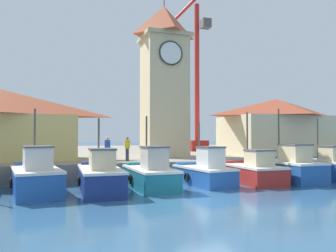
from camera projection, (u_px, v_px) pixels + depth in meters
ground_plane at (209, 199)px, 14.41m from camera, size 300.00×300.00×0.00m
quay_wharf at (114, 155)px, 39.80m from camera, size 120.00×40.00×1.12m
fishing_boat_left_outer at (36, 177)px, 15.68m from camera, size 2.82×5.21×4.14m
fishing_boat_left_inner at (100, 177)px, 16.19m from camera, size 2.00×5.14×3.70m
fishing_boat_mid_left at (150, 174)px, 17.42m from camera, size 2.13×4.86×3.88m
fishing_boat_center at (204, 172)px, 18.60m from camera, size 2.50×4.33×3.55m
fishing_boat_mid_right at (253, 171)px, 19.32m from camera, size 2.26×4.36×4.26m
fishing_boat_right_inner at (286, 168)px, 20.28m from camera, size 2.31×5.16×4.55m
fishing_boat_right_outer at (324, 167)px, 21.33m from camera, size 1.96×4.40×3.99m
clock_tower at (164, 76)px, 27.33m from camera, size 3.85×3.85×14.23m
warehouse_right at (277, 126)px, 30.05m from camera, size 9.76×6.50×5.09m
port_crane_near at (196, 94)px, 37.24m from camera, size 4.24×6.65×17.76m
dock_worker_near_tower at (107, 149)px, 20.96m from camera, size 0.34×0.22×1.62m
dock_worker_along_quay at (127, 148)px, 21.54m from camera, size 0.34×0.22×1.62m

